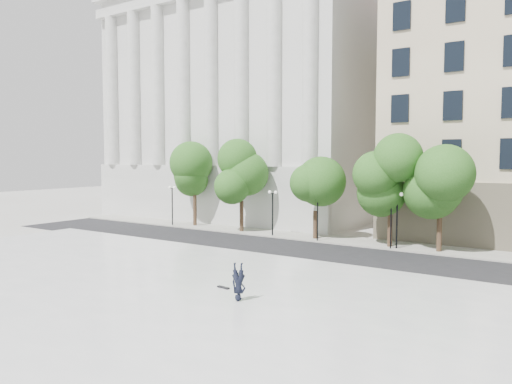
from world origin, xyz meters
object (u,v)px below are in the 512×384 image
traffic_light_east (391,201)px  person_lying (239,296)px  traffic_light_west (318,196)px  skateboard (223,287)px

traffic_light_east → person_lying: traffic_light_east is taller
traffic_light_west → traffic_light_east: traffic_light_west is taller
person_lying → skateboard: size_ratio=2.40×
person_lying → traffic_light_east: bearing=66.1°
traffic_light_west → skateboard: traffic_light_west is taller
traffic_light_west → skateboard: 17.46m
traffic_light_west → person_lying: 19.13m
skateboard → traffic_light_east: bearing=87.6°
traffic_light_west → skateboard: bearing=-78.2°
traffic_light_west → traffic_light_east: 6.05m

